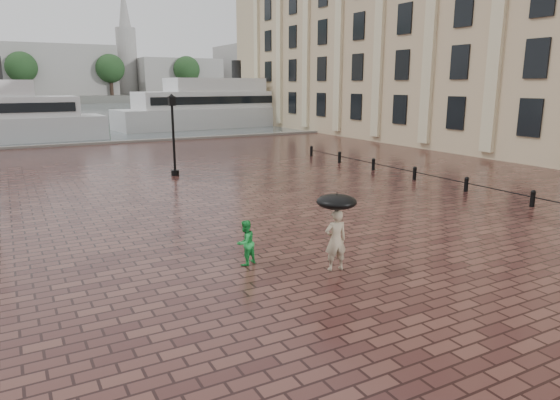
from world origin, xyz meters
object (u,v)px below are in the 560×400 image
object	(u,v)px
street_lamps	(11,139)
ferry_far	(216,107)
adult_pedestrian	(336,240)
child_pedestrian	(245,243)

from	to	relation	value
street_lamps	ferry_far	xyz separation A→B (m)	(22.40, 28.66, 0.05)
adult_pedestrian	street_lamps	bearing A→B (deg)	-55.94
child_pedestrian	ferry_far	world-z (taller)	ferry_far
adult_pedestrian	ferry_far	world-z (taller)	ferry_far
child_pedestrian	ferry_far	distance (m)	48.12
ferry_far	child_pedestrian	bearing A→B (deg)	-116.81
street_lamps	adult_pedestrian	distance (m)	19.47
street_lamps	child_pedestrian	xyz separation A→B (m)	(5.48, -16.35, -1.67)
street_lamps	ferry_far	bearing A→B (deg)	52.00
adult_pedestrian	child_pedestrian	size ratio (longest dim) A/B	1.32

